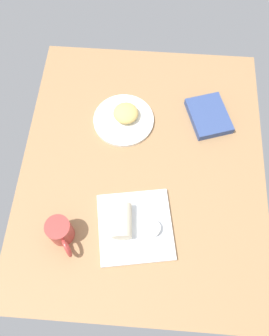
{
  "coord_description": "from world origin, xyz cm",
  "views": [
    {
      "loc": [
        54.05,
        0.85,
        118.05
      ],
      "look_at": [
        3.15,
        -2.89,
        7.0
      ],
      "focal_mm": 36.32,
      "sensor_mm": 36.0,
      "label": 1
    }
  ],
  "objects_px": {
    "sauce_cup": "(152,228)",
    "breakfast_wrap": "(122,221)",
    "book_stack": "(209,116)",
    "scone_pastry": "(126,113)",
    "coffee_mug": "(61,232)",
    "square_plate": "(135,227)",
    "round_plate": "(124,120)"
  },
  "relations": [
    {
      "from": "breakfast_wrap",
      "to": "coffee_mug",
      "type": "bearing_deg",
      "value": -169.67
    },
    {
      "from": "scone_pastry",
      "to": "book_stack",
      "type": "relative_size",
      "value": 0.45
    },
    {
      "from": "scone_pastry",
      "to": "sauce_cup",
      "type": "relative_size",
      "value": 1.66
    },
    {
      "from": "sauce_cup",
      "to": "book_stack",
      "type": "bearing_deg",
      "value": 156.88
    },
    {
      "from": "breakfast_wrap",
      "to": "book_stack",
      "type": "relative_size",
      "value": 0.52
    },
    {
      "from": "sauce_cup",
      "to": "breakfast_wrap",
      "type": "distance_m",
      "value": 0.1
    },
    {
      "from": "square_plate",
      "to": "coffee_mug",
      "type": "height_order",
      "value": "coffee_mug"
    },
    {
      "from": "breakfast_wrap",
      "to": "coffee_mug",
      "type": "relative_size",
      "value": 0.91
    },
    {
      "from": "breakfast_wrap",
      "to": "coffee_mug",
      "type": "distance_m",
      "value": 0.2
    },
    {
      "from": "square_plate",
      "to": "breakfast_wrap",
      "type": "xyz_separation_m",
      "value": [
        -0.01,
        -0.04,
        0.04
      ]
    },
    {
      "from": "round_plate",
      "to": "breakfast_wrap",
      "type": "distance_m",
      "value": 0.42
    },
    {
      "from": "scone_pastry",
      "to": "coffee_mug",
      "type": "distance_m",
      "value": 0.51
    },
    {
      "from": "sauce_cup",
      "to": "breakfast_wrap",
      "type": "xyz_separation_m",
      "value": [
        -0.01,
        -0.1,
        0.02
      ]
    },
    {
      "from": "coffee_mug",
      "to": "scone_pastry",
      "type": "bearing_deg",
      "value": 160.4
    },
    {
      "from": "breakfast_wrap",
      "to": "coffee_mug",
      "type": "xyz_separation_m",
      "value": [
        0.05,
        -0.2,
        0.0
      ]
    },
    {
      "from": "sauce_cup",
      "to": "coffee_mug",
      "type": "distance_m",
      "value": 0.3
    },
    {
      "from": "sauce_cup",
      "to": "book_stack",
      "type": "relative_size",
      "value": 0.27
    },
    {
      "from": "round_plate",
      "to": "sauce_cup",
      "type": "xyz_separation_m",
      "value": [
        0.43,
        0.13,
        0.02
      ]
    },
    {
      "from": "breakfast_wrap",
      "to": "book_stack",
      "type": "bearing_deg",
      "value": 52.08
    },
    {
      "from": "breakfast_wrap",
      "to": "sauce_cup",
      "type": "bearing_deg",
      "value": -12.29
    },
    {
      "from": "square_plate",
      "to": "scone_pastry",
      "type": "bearing_deg",
      "value": -171.16
    },
    {
      "from": "breakfast_wrap",
      "to": "book_stack",
      "type": "xyz_separation_m",
      "value": [
        -0.46,
        0.3,
        -0.03
      ]
    },
    {
      "from": "book_stack",
      "to": "square_plate",
      "type": "bearing_deg",
      "value": -28.95
    },
    {
      "from": "round_plate",
      "to": "scone_pastry",
      "type": "height_order",
      "value": "scone_pastry"
    },
    {
      "from": "breakfast_wrap",
      "to": "square_plate",
      "type": "bearing_deg",
      "value": -12.29
    },
    {
      "from": "round_plate",
      "to": "book_stack",
      "type": "distance_m",
      "value": 0.33
    },
    {
      "from": "breakfast_wrap",
      "to": "book_stack",
      "type": "distance_m",
      "value": 0.55
    },
    {
      "from": "scone_pastry",
      "to": "round_plate",
      "type": "bearing_deg",
      "value": -31.95
    },
    {
      "from": "breakfast_wrap",
      "to": "round_plate",
      "type": "bearing_deg",
      "value": 89.83
    },
    {
      "from": "round_plate",
      "to": "sauce_cup",
      "type": "distance_m",
      "value": 0.45
    },
    {
      "from": "round_plate",
      "to": "coffee_mug",
      "type": "relative_size",
      "value": 1.9
    },
    {
      "from": "scone_pastry",
      "to": "square_plate",
      "type": "height_order",
      "value": "scone_pastry"
    }
  ]
}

